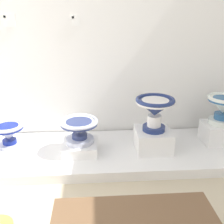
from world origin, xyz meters
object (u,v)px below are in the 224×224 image
at_px(antique_toilet_central_ornate, 155,108).
at_px(plinth_block_central_ornate, 153,140).
at_px(antique_toilet_slender_white, 79,128).
at_px(info_placard_second, 76,20).
at_px(antique_toilet_tall_cobalt, 223,106).
at_px(antique_toilet_pale_glazed, 8,132).
at_px(info_placard_first, 9,21).
at_px(plinth_block_slender_white, 80,147).
at_px(plinth_block_tall_cobalt, 219,133).
at_px(plinth_block_pale_glazed, 11,149).

bearing_deg(antique_toilet_central_ornate, plinth_block_central_ornate, 180.00).
xyz_separation_m(antique_toilet_slender_white, info_placard_second, (-0.02, 0.53, 1.08)).
xyz_separation_m(antique_toilet_central_ornate, antique_toilet_tall_cobalt, (0.82, 0.13, -0.05)).
distance_m(antique_toilet_pale_glazed, antique_toilet_tall_cobalt, 2.41).
bearing_deg(antique_toilet_tall_cobalt, info_placard_first, 170.04).
height_order(antique_toilet_central_ornate, info_placard_second, info_placard_second).
distance_m(plinth_block_central_ornate, info_placard_second, 1.59).
distance_m(antique_toilet_central_ornate, info_placard_first, 1.86).
relative_size(plinth_block_slender_white, antique_toilet_slender_white, 0.97).
bearing_deg(plinth_block_central_ornate, plinth_block_slender_white, 179.42).
bearing_deg(info_placard_first, plinth_block_tall_cobalt, -9.96).
bearing_deg(plinth_block_slender_white, antique_toilet_central_ornate, -0.58).
relative_size(info_placard_first, info_placard_second, 1.24).
height_order(antique_toilet_slender_white, antique_toilet_central_ornate, antique_toilet_central_ornate).
xyz_separation_m(antique_toilet_slender_white, antique_toilet_tall_cobalt, (1.63, 0.12, 0.16)).
distance_m(plinth_block_pale_glazed, antique_toilet_slender_white, 0.82).
bearing_deg(antique_toilet_slender_white, antique_toilet_tall_cobalt, 4.13).
xyz_separation_m(plinth_block_central_ornate, antique_toilet_central_ornate, (0.00, 0.00, 0.38)).
distance_m(plinth_block_pale_glazed, plinth_block_central_ornate, 1.59).
relative_size(antique_toilet_pale_glazed, info_placard_first, 2.47).
distance_m(antique_toilet_pale_glazed, antique_toilet_slender_white, 0.78).
xyz_separation_m(plinth_block_central_ornate, info_placard_first, (-1.56, 0.54, 1.24)).
xyz_separation_m(info_placard_first, info_placard_second, (0.73, -0.00, -0.00)).
bearing_deg(plinth_block_slender_white, info_placard_first, 144.36).
relative_size(antique_toilet_pale_glazed, antique_toilet_tall_cobalt, 0.93).
distance_m(plinth_block_tall_cobalt, info_placard_first, 2.71).
height_order(plinth_block_slender_white, info_placard_second, info_placard_second).
bearing_deg(antique_toilet_central_ornate, plinth_block_pale_glazed, 177.49).
height_order(plinth_block_slender_white, antique_toilet_central_ornate, antique_toilet_central_ornate).
bearing_deg(antique_toilet_slender_white, plinth_block_central_ornate, -0.58).
xyz_separation_m(antique_toilet_slender_white, plinth_block_tall_cobalt, (1.63, 0.12, -0.17)).
xyz_separation_m(plinth_block_pale_glazed, plinth_block_tall_cobalt, (2.40, 0.06, 0.09)).
bearing_deg(plinth_block_tall_cobalt, antique_toilet_slender_white, -175.87).
distance_m(antique_toilet_slender_white, info_placard_second, 1.20).
bearing_deg(plinth_block_tall_cobalt, info_placard_first, 170.04).
height_order(antique_toilet_pale_glazed, antique_toilet_central_ornate, antique_toilet_central_ornate).
height_order(antique_toilet_slender_white, info_placard_first, info_placard_first).
height_order(plinth_block_slender_white, antique_toilet_tall_cobalt, antique_toilet_tall_cobalt).
xyz_separation_m(plinth_block_tall_cobalt, info_placard_first, (-2.37, 0.42, 1.25)).
xyz_separation_m(antique_toilet_pale_glazed, antique_toilet_central_ornate, (1.58, -0.07, 0.26)).
bearing_deg(antique_toilet_slender_white, plinth_block_pale_glazed, 175.47).
bearing_deg(antique_toilet_central_ornate, antique_toilet_slender_white, 179.42).
bearing_deg(antique_toilet_central_ornate, antique_toilet_pale_glazed, 177.49).
relative_size(plinth_block_central_ornate, antique_toilet_tall_cobalt, 1.04).
bearing_deg(plinth_block_central_ornate, antique_toilet_tall_cobalt, 8.76).
relative_size(plinth_block_pale_glazed, antique_toilet_tall_cobalt, 0.91).
xyz_separation_m(plinth_block_pale_glazed, info_placard_second, (0.76, 0.47, 1.33)).
height_order(antique_toilet_central_ornate, plinth_block_tall_cobalt, antique_toilet_central_ornate).
xyz_separation_m(antique_toilet_central_ornate, info_placard_second, (-0.83, 0.54, 0.87)).
bearing_deg(info_placard_second, antique_toilet_slender_white, -88.25).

